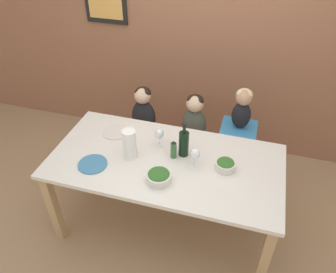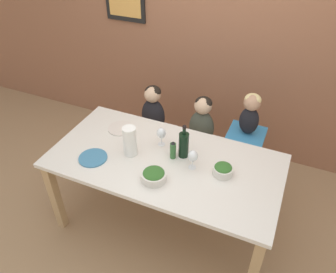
{
  "view_description": "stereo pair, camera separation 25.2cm",
  "coord_description": "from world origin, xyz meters",
  "px_view_note": "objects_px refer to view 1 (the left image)",
  "views": [
    {
      "loc": [
        0.57,
        -1.85,
        2.5
      ],
      "look_at": [
        0.0,
        0.07,
        0.96
      ],
      "focal_mm": 35.0,
      "sensor_mm": 36.0,
      "label": 1
    },
    {
      "loc": [
        0.8,
        -1.77,
        2.5
      ],
      "look_at": [
        0.0,
        0.07,
        0.96
      ],
      "focal_mm": 35.0,
      "sensor_mm": 36.0,
      "label": 2
    }
  ],
  "objects_px": {
    "wine_glass_far": "(159,134)",
    "salad_bowl_large": "(159,176)",
    "person_child_left": "(143,111)",
    "person_baby_right": "(243,106)",
    "chair_far_left": "(145,138)",
    "dinner_plate_front_left": "(93,164)",
    "person_child_center": "(194,119)",
    "paper_towel_roll": "(130,144)",
    "chair_right_highchair": "(237,141)",
    "wine_bottle": "(184,143)",
    "dinner_plate_back_left": "(115,132)",
    "wine_glass_near": "(195,154)",
    "chair_far_center": "(192,147)",
    "salad_bowl_small": "(225,165)"
  },
  "relations": [
    {
      "from": "person_baby_right",
      "to": "dinner_plate_back_left",
      "type": "distance_m",
      "value": 1.15
    },
    {
      "from": "salad_bowl_large",
      "to": "wine_glass_far",
      "type": "bearing_deg",
      "value": 106.83
    },
    {
      "from": "chair_far_center",
      "to": "wine_glass_far",
      "type": "bearing_deg",
      "value": -107.7
    },
    {
      "from": "wine_glass_near",
      "to": "salad_bowl_large",
      "type": "distance_m",
      "value": 0.33
    },
    {
      "from": "chair_right_highchair",
      "to": "dinner_plate_front_left",
      "type": "xyz_separation_m",
      "value": [
        -1.03,
        -0.92,
        0.24
      ]
    },
    {
      "from": "wine_glass_near",
      "to": "wine_glass_far",
      "type": "xyz_separation_m",
      "value": [
        -0.33,
        0.16,
        0.0
      ]
    },
    {
      "from": "wine_bottle",
      "to": "dinner_plate_front_left",
      "type": "distance_m",
      "value": 0.73
    },
    {
      "from": "chair_far_center",
      "to": "salad_bowl_large",
      "type": "height_order",
      "value": "salad_bowl_large"
    },
    {
      "from": "person_child_left",
      "to": "salad_bowl_large",
      "type": "relative_size",
      "value": 2.8
    },
    {
      "from": "person_baby_right",
      "to": "dinner_plate_front_left",
      "type": "xyz_separation_m",
      "value": [
        -1.03,
        -0.93,
        -0.15
      ]
    },
    {
      "from": "chair_right_highchair",
      "to": "wine_glass_near",
      "type": "xyz_separation_m",
      "value": [
        -0.27,
        -0.71,
        0.35
      ]
    },
    {
      "from": "chair_far_left",
      "to": "wine_glass_near",
      "type": "xyz_separation_m",
      "value": [
        0.68,
        -0.71,
        0.52
      ]
    },
    {
      "from": "chair_right_highchair",
      "to": "wine_bottle",
      "type": "xyz_separation_m",
      "value": [
        -0.39,
        -0.6,
        0.35
      ]
    },
    {
      "from": "chair_right_highchair",
      "to": "wine_bottle",
      "type": "bearing_deg",
      "value": -122.52
    },
    {
      "from": "person_baby_right",
      "to": "wine_glass_far",
      "type": "height_order",
      "value": "person_baby_right"
    },
    {
      "from": "person_child_left",
      "to": "wine_bottle",
      "type": "xyz_separation_m",
      "value": [
        0.56,
        -0.61,
        0.18
      ]
    },
    {
      "from": "paper_towel_roll",
      "to": "chair_right_highchair",
      "type": "bearing_deg",
      "value": 43.86
    },
    {
      "from": "salad_bowl_large",
      "to": "dinner_plate_front_left",
      "type": "distance_m",
      "value": 0.55
    },
    {
      "from": "chair_far_center",
      "to": "person_child_center",
      "type": "relative_size",
      "value": 0.84
    },
    {
      "from": "dinner_plate_back_left",
      "to": "wine_bottle",
      "type": "bearing_deg",
      "value": -10.03
    },
    {
      "from": "person_child_center",
      "to": "salad_bowl_small",
      "type": "distance_m",
      "value": 0.79
    },
    {
      "from": "chair_far_center",
      "to": "paper_towel_roll",
      "type": "xyz_separation_m",
      "value": [
        -0.35,
        -0.75,
        0.53
      ]
    },
    {
      "from": "wine_glass_far",
      "to": "wine_glass_near",
      "type": "bearing_deg",
      "value": -25.69
    },
    {
      "from": "chair_far_center",
      "to": "wine_glass_near",
      "type": "bearing_deg",
      "value": -77.21
    },
    {
      "from": "chair_right_highchair",
      "to": "wine_glass_near",
      "type": "height_order",
      "value": "wine_glass_near"
    },
    {
      "from": "paper_towel_roll",
      "to": "wine_glass_far",
      "type": "relative_size",
      "value": 1.55
    },
    {
      "from": "salad_bowl_large",
      "to": "salad_bowl_small",
      "type": "height_order",
      "value": "same"
    },
    {
      "from": "person_child_center",
      "to": "salad_bowl_large",
      "type": "height_order",
      "value": "person_child_center"
    },
    {
      "from": "person_child_center",
      "to": "wine_bottle",
      "type": "relative_size",
      "value": 1.81
    },
    {
      "from": "chair_far_center",
      "to": "person_child_left",
      "type": "relative_size",
      "value": 0.84
    },
    {
      "from": "chair_right_highchair",
      "to": "paper_towel_roll",
      "type": "height_order",
      "value": "paper_towel_roll"
    },
    {
      "from": "person_child_center",
      "to": "dinner_plate_front_left",
      "type": "bearing_deg",
      "value": -122.84
    },
    {
      "from": "person_child_left",
      "to": "chair_right_highchair",
      "type": "bearing_deg",
      "value": -0.07
    },
    {
      "from": "person_child_center",
      "to": "person_baby_right",
      "type": "bearing_deg",
      "value": 0.07
    },
    {
      "from": "wine_glass_near",
      "to": "dinner_plate_front_left",
      "type": "height_order",
      "value": "wine_glass_near"
    },
    {
      "from": "chair_far_left",
      "to": "dinner_plate_back_left",
      "type": "distance_m",
      "value": 0.65
    },
    {
      "from": "salad_bowl_large",
      "to": "dinner_plate_front_left",
      "type": "bearing_deg",
      "value": 178.13
    },
    {
      "from": "person_child_left",
      "to": "person_baby_right",
      "type": "xyz_separation_m",
      "value": [
        0.95,
        0.0,
        0.22
      ]
    },
    {
      "from": "chair_far_left",
      "to": "person_child_center",
      "type": "bearing_deg",
      "value": 0.13
    },
    {
      "from": "chair_far_center",
      "to": "paper_towel_roll",
      "type": "height_order",
      "value": "paper_towel_roll"
    },
    {
      "from": "person_child_left",
      "to": "person_baby_right",
      "type": "height_order",
      "value": "person_baby_right"
    },
    {
      "from": "wine_glass_far",
      "to": "person_baby_right",
      "type": "bearing_deg",
      "value": 42.06
    },
    {
      "from": "person_baby_right",
      "to": "salad_bowl_large",
      "type": "xyz_separation_m",
      "value": [
        -0.49,
        -0.94,
        -0.11
      ]
    },
    {
      "from": "dinner_plate_front_left",
      "to": "wine_glass_far",
      "type": "bearing_deg",
      "value": 41.89
    },
    {
      "from": "chair_far_left",
      "to": "dinner_plate_front_left",
      "type": "height_order",
      "value": "dinner_plate_front_left"
    },
    {
      "from": "chair_right_highchair",
      "to": "person_baby_right",
      "type": "height_order",
      "value": "person_baby_right"
    },
    {
      "from": "salad_bowl_large",
      "to": "salad_bowl_small",
      "type": "distance_m",
      "value": 0.52
    },
    {
      "from": "wine_glass_far",
      "to": "salad_bowl_large",
      "type": "relative_size",
      "value": 0.87
    },
    {
      "from": "person_child_left",
      "to": "salad_bowl_large",
      "type": "distance_m",
      "value": 1.06
    },
    {
      "from": "person_baby_right",
      "to": "wine_glass_near",
      "type": "xyz_separation_m",
      "value": [
        -0.27,
        -0.71,
        -0.04
      ]
    }
  ]
}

